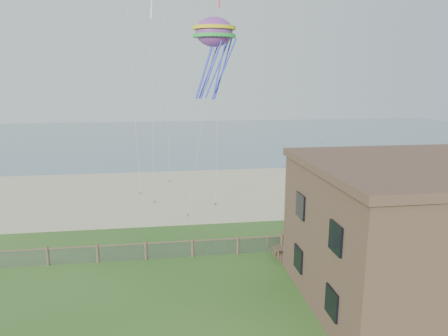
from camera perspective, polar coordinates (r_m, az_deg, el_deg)
The scene contains 7 objects.
ground at distance 21.57m, azimuth -3.39°, elevation -19.12°, with size 160.00×160.00×0.00m, color #27551D.
sand_beach at distance 41.93m, azimuth -5.93°, elevation -3.40°, with size 72.00×20.00×0.02m, color #C3B58D.
ocean at distance 85.14m, azimuth -7.15°, elevation 4.49°, with size 160.00×68.00×0.02m, color slate.
chainlink_fence at distance 26.65m, azimuth -4.51°, elevation -11.43°, with size 36.20×0.20×1.25m, color #4F3A2C, non-canonical shape.
motel_deck at distance 29.57m, azimuth 22.13°, elevation -10.51°, with size 15.00×2.00×0.50m, color brown.
picnic_table at distance 26.83m, azimuth 9.13°, elevation -11.66°, with size 2.05×1.55×0.86m, color brown, non-canonical shape.
octopus_kite at distance 29.75m, azimuth -1.38°, elevation 15.73°, with size 3.08×2.18×6.35m, color #EE253D, non-canonical shape.
Camera 1 is at (-1.42, -18.39, 11.19)m, focal length 32.00 mm.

